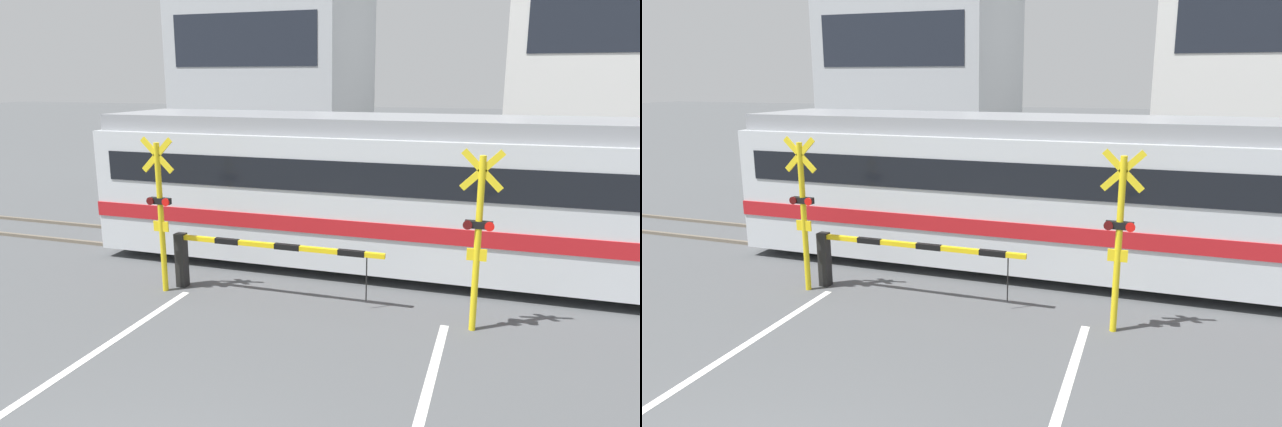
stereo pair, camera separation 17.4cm
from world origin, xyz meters
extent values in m
cube|color=#6B6051|center=(0.00, 8.44, 0.04)|extent=(50.00, 0.10, 0.08)
cube|color=#6B6051|center=(0.00, 9.87, 0.04)|extent=(50.00, 0.10, 0.08)
cube|color=silver|center=(4.43, 9.15, 1.60)|extent=(20.02, 2.96, 2.74)
cube|color=gray|center=(4.43, 9.15, 3.14)|extent=(19.82, 2.60, 0.36)
cube|color=red|center=(4.43, 9.15, 1.19)|extent=(20.04, 3.02, 0.32)
cube|color=black|center=(4.43, 9.15, 2.21)|extent=(19.22, 3.00, 0.64)
cube|color=black|center=(-5.59, 9.15, 2.21)|extent=(0.03, 2.07, 0.80)
cylinder|color=black|center=(-1.77, 8.44, 0.38)|extent=(0.76, 0.12, 0.76)
cylinder|color=black|center=(-1.77, 9.87, 0.38)|extent=(0.76, 0.12, 0.76)
cube|color=black|center=(-2.76, 6.54, 0.55)|extent=(0.20, 0.20, 1.11)
cube|color=yellow|center=(-0.69, 6.54, 1.04)|extent=(4.14, 0.09, 0.09)
cube|color=black|center=(-1.72, 6.54, 1.04)|extent=(0.50, 0.10, 0.10)
cube|color=black|center=(-0.48, 6.54, 1.04)|extent=(0.50, 0.10, 0.10)
cube|color=black|center=(0.76, 6.54, 1.04)|extent=(0.50, 0.10, 0.10)
cylinder|color=black|center=(1.05, 6.54, 0.57)|extent=(0.02, 0.02, 0.83)
cube|color=black|center=(2.76, 11.77, 0.55)|extent=(0.20, 0.20, 1.11)
cube|color=yellow|center=(0.69, 11.77, 1.04)|extent=(4.14, 0.09, 0.09)
cube|color=black|center=(1.72, 11.77, 1.04)|extent=(0.50, 0.10, 0.10)
cube|color=black|center=(0.48, 11.77, 1.04)|extent=(0.50, 0.10, 0.10)
cube|color=black|center=(-0.76, 11.77, 1.04)|extent=(0.50, 0.10, 0.10)
cylinder|color=black|center=(-1.05, 11.77, 0.57)|extent=(0.02, 0.02, 0.83)
cylinder|color=yellow|center=(-2.96, 6.22, 1.47)|extent=(0.11, 0.11, 2.94)
cube|color=yellow|center=(-2.96, 6.22, 2.70)|extent=(0.68, 0.04, 0.68)
cube|color=yellow|center=(-2.96, 6.22, 2.70)|extent=(0.68, 0.04, 0.68)
cube|color=black|center=(-2.96, 6.22, 1.82)|extent=(0.44, 0.12, 0.12)
cylinder|color=#4C0C0C|center=(-3.13, 6.15, 1.82)|extent=(0.15, 0.03, 0.15)
cylinder|color=red|center=(-2.79, 6.15, 1.82)|extent=(0.15, 0.03, 0.15)
cube|color=yellow|center=(-2.96, 6.20, 1.32)|extent=(0.32, 0.03, 0.20)
cylinder|color=yellow|center=(2.96, 6.22, 1.47)|extent=(0.11, 0.11, 2.94)
cube|color=yellow|center=(2.96, 6.22, 2.70)|extent=(0.68, 0.04, 0.68)
cube|color=yellow|center=(2.96, 6.22, 2.70)|extent=(0.68, 0.04, 0.68)
cube|color=black|center=(2.96, 6.22, 1.82)|extent=(0.44, 0.12, 0.12)
cylinder|color=#4C0C0C|center=(2.79, 6.15, 1.82)|extent=(0.15, 0.03, 0.15)
cylinder|color=red|center=(3.13, 6.15, 1.82)|extent=(0.15, 0.03, 0.15)
cube|color=yellow|center=(2.96, 6.20, 1.32)|extent=(0.32, 0.03, 0.20)
cylinder|color=#23232D|center=(0.35, 15.62, 0.41)|extent=(0.13, 0.13, 0.82)
cylinder|color=#23232D|center=(0.49, 15.62, 0.41)|extent=(0.13, 0.13, 0.82)
cube|color=maroon|center=(0.42, 15.62, 1.14)|extent=(0.38, 0.22, 0.65)
sphere|color=#997056|center=(0.42, 15.62, 1.58)|extent=(0.22, 0.22, 0.22)
cube|color=#B2B7BC|center=(-6.73, 21.77, 5.07)|extent=(7.24, 7.36, 10.13)
cube|color=#1E232D|center=(-6.73, 18.08, 5.57)|extent=(6.09, 0.03, 2.03)
cube|color=white|center=(7.02, 21.77, 5.47)|extent=(7.83, 7.36, 10.93)
cube|color=#1E232D|center=(7.02, 18.08, 6.01)|extent=(6.57, 0.03, 2.19)
camera|label=1|loc=(3.26, -2.99, 4.11)|focal=32.00mm
camera|label=2|loc=(3.43, -2.93, 4.11)|focal=32.00mm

